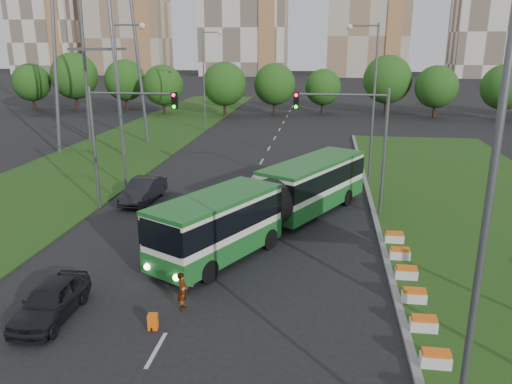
# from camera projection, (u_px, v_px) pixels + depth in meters

# --- Properties ---
(ground) EXTENTS (360.00, 360.00, 0.00)m
(ground) POSITION_uv_depth(u_px,v_px,m) (260.00, 280.00, 23.24)
(ground) COLOR black
(ground) RESTS_ON ground
(grass_median) EXTENTS (14.00, 60.00, 0.15)m
(grass_median) POSITION_uv_depth(u_px,v_px,m) (498.00, 231.00, 29.10)
(grass_median) COLOR #234814
(grass_median) RESTS_ON ground
(median_kerb) EXTENTS (0.30, 60.00, 0.18)m
(median_kerb) POSITION_uv_depth(u_px,v_px,m) (377.00, 225.00, 30.01)
(median_kerb) COLOR gray
(median_kerb) RESTS_ON ground
(left_verge) EXTENTS (12.00, 110.00, 0.10)m
(left_verge) POSITION_uv_depth(u_px,v_px,m) (113.00, 154.00, 49.32)
(left_verge) COLOR #234814
(left_verge) RESTS_ON ground
(lane_markings) EXTENTS (0.20, 100.00, 0.01)m
(lane_markings) POSITION_uv_depth(u_px,v_px,m) (256.00, 172.00, 42.61)
(lane_markings) COLOR #B5B5AE
(lane_markings) RESTS_ON ground
(flower_planters) EXTENTS (1.10, 13.70, 0.60)m
(flower_planters) POSITION_uv_depth(u_px,v_px,m) (414.00, 295.00, 20.91)
(flower_planters) COLOR silver
(flower_planters) RESTS_ON grass_median
(traffic_mast_median) EXTENTS (5.76, 0.32, 8.00)m
(traffic_mast_median) POSITION_uv_depth(u_px,v_px,m) (359.00, 132.00, 30.56)
(traffic_mast_median) COLOR slate
(traffic_mast_median) RESTS_ON ground
(traffic_mast_left) EXTENTS (5.76, 0.32, 8.00)m
(traffic_mast_left) POSITION_uv_depth(u_px,v_px,m) (117.00, 129.00, 31.61)
(traffic_mast_left) COLOR slate
(traffic_mast_left) RESTS_ON ground
(street_lamps) EXTENTS (36.00, 60.00, 12.00)m
(street_lamps) POSITION_uv_depth(u_px,v_px,m) (234.00, 119.00, 31.40)
(street_lamps) COLOR slate
(street_lamps) RESTS_ON ground
(tree_line) EXTENTS (120.00, 8.00, 9.00)m
(tree_line) POSITION_uv_depth(u_px,v_px,m) (377.00, 86.00, 72.81)
(tree_line) COLOR #1E4D14
(tree_line) RESTS_ON ground
(apartment_tower_west) EXTENTS (26.00, 15.00, 48.00)m
(apartment_tower_west) POSITION_uv_depth(u_px,v_px,m) (126.00, 1.00, 167.20)
(apartment_tower_west) COLOR beige
(apartment_tower_west) RESTS_ON ground
(midrise_west) EXTENTS (22.00, 14.00, 36.00)m
(midrise_west) POSITION_uv_depth(u_px,v_px,m) (45.00, 20.00, 172.87)
(midrise_west) COLOR silver
(midrise_west) RESTS_ON ground
(articulated_bus) EXTENTS (2.80, 17.99, 2.96)m
(articulated_bus) POSITION_uv_depth(u_px,v_px,m) (269.00, 200.00, 29.01)
(articulated_bus) COLOR white
(articulated_bus) RESTS_ON ground
(car_left_near) EXTENTS (1.92, 4.46, 1.50)m
(car_left_near) POSITION_uv_depth(u_px,v_px,m) (51.00, 301.00, 19.87)
(car_left_near) COLOR black
(car_left_near) RESTS_ON ground
(car_left_far) EXTENTS (1.96, 4.95, 1.60)m
(car_left_far) POSITION_uv_depth(u_px,v_px,m) (143.00, 190.00, 34.56)
(car_left_far) COLOR black
(car_left_far) RESTS_ON ground
(pedestrian) EXTENTS (0.44, 0.63, 1.65)m
(pedestrian) POSITION_uv_depth(u_px,v_px,m) (183.00, 291.00, 20.46)
(pedestrian) COLOR gray
(pedestrian) RESTS_ON ground
(shopping_trolley) EXTENTS (0.37, 0.39, 0.63)m
(shopping_trolley) POSITION_uv_depth(u_px,v_px,m) (153.00, 322.00, 19.18)
(shopping_trolley) COLOR #FF640D
(shopping_trolley) RESTS_ON ground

